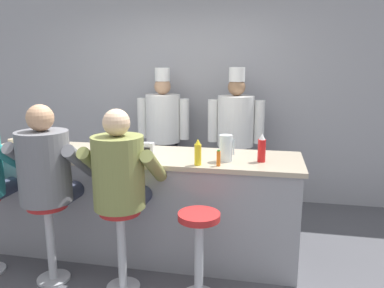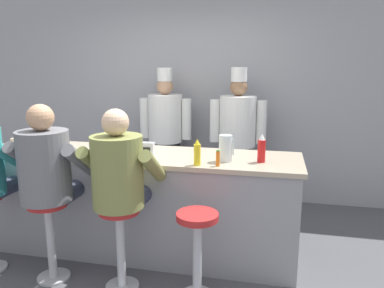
{
  "view_description": "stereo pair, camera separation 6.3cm",
  "coord_description": "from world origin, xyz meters",
  "views": [
    {
      "loc": [
        1.18,
        -2.83,
        1.78
      ],
      "look_at": [
        0.54,
        0.34,
        1.09
      ],
      "focal_mm": 35.0,
      "sensor_mm": 36.0,
      "label": 1
    },
    {
      "loc": [
        1.24,
        -2.82,
        1.78
      ],
      "look_at": [
        0.54,
        0.34,
        1.09
      ],
      "focal_mm": 35.0,
      "sensor_mm": 36.0,
      "label": 2
    }
  ],
  "objects": [
    {
      "name": "ground_plane",
      "position": [
        0.0,
        0.0,
        0.0
      ],
      "size": [
        20.0,
        20.0,
        0.0
      ],
      "primitive_type": "plane",
      "color": "#4C4C51"
    },
    {
      "name": "wall_back",
      "position": [
        0.0,
        2.06,
        1.35
      ],
      "size": [
        10.0,
        0.06,
        2.7
      ],
      "color": "#99999E",
      "rests_on": "ground_plane"
    },
    {
      "name": "diner_counter",
      "position": [
        0.0,
        0.37,
        0.48
      ],
      "size": [
        3.02,
        0.74,
        0.97
      ],
      "color": "gray",
      "rests_on": "ground_plane"
    },
    {
      "name": "ketchup_bottle_red",
      "position": [
        1.15,
        0.3,
        1.08
      ],
      "size": [
        0.07,
        0.07,
        0.25
      ],
      "color": "red",
      "rests_on": "diner_counter"
    },
    {
      "name": "mustard_bottle_yellow",
      "position": [
        0.64,
        0.09,
        1.07
      ],
      "size": [
        0.06,
        0.06,
        0.22
      ],
      "color": "yellow",
      "rests_on": "diner_counter"
    },
    {
      "name": "hot_sauce_bottle_orange",
      "position": [
        0.81,
        0.09,
        1.03
      ],
      "size": [
        0.03,
        0.03,
        0.13
      ],
      "color": "orange",
      "rests_on": "diner_counter"
    },
    {
      "name": "water_pitcher_clear",
      "position": [
        0.85,
        0.26,
        1.08
      ],
      "size": [
        0.13,
        0.11,
        0.23
      ],
      "color": "silver",
      "rests_on": "diner_counter"
    },
    {
      "name": "breakfast_plate",
      "position": [
        -0.06,
        0.16,
        0.98
      ],
      "size": [
        0.23,
        0.23,
        0.05
      ],
      "color": "white",
      "rests_on": "diner_counter"
    },
    {
      "name": "cereal_bowl",
      "position": [
        -0.67,
        0.09,
        0.99
      ],
      "size": [
        0.15,
        0.15,
        0.05
      ],
      "color": "white",
      "rests_on": "diner_counter"
    },
    {
      "name": "coffee_mug_tan",
      "position": [
        -1.26,
        0.34,
        1.01
      ],
      "size": [
        0.12,
        0.08,
        0.09
      ],
      "color": "beige",
      "rests_on": "diner_counter"
    },
    {
      "name": "coffee_mug_white",
      "position": [
        -0.4,
        0.39,
        1.01
      ],
      "size": [
        0.12,
        0.08,
        0.09
      ],
      "color": "white",
      "rests_on": "diner_counter"
    },
    {
      "name": "napkin_dispenser_chrome",
      "position": [
        0.13,
        0.33,
        1.02
      ],
      "size": [
        0.12,
        0.07,
        0.12
      ],
      "color": "silver",
      "rests_on": "diner_counter"
    },
    {
      "name": "diner_seated_grey",
      "position": [
        -0.52,
        -0.24,
        0.94
      ],
      "size": [
        0.61,
        0.61,
        1.48
      ],
      "color": "#B2B5BA",
      "rests_on": "ground_plane"
    },
    {
      "name": "diner_seated_olive",
      "position": [
        0.1,
        -0.24,
        0.93
      ],
      "size": [
        0.6,
        0.59,
        1.46
      ],
      "color": "#B2B5BA",
      "rests_on": "ground_plane"
    },
    {
      "name": "empty_stool_round",
      "position": [
        0.72,
        -0.27,
        0.47
      ],
      "size": [
        0.32,
        0.32,
        0.7
      ],
      "color": "#B2B5BA",
      "rests_on": "ground_plane"
    },
    {
      "name": "cook_in_whites_near",
      "position": [
        -0.11,
        1.72,
        0.95
      ],
      "size": [
        0.68,
        0.43,
        1.73
      ],
      "color": "#232328",
      "rests_on": "ground_plane"
    },
    {
      "name": "cook_in_whites_far",
      "position": [
        0.82,
        1.64,
        0.96
      ],
      "size": [
        0.68,
        0.44,
        1.74
      ],
      "color": "#232328",
      "rests_on": "ground_plane"
    }
  ]
}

